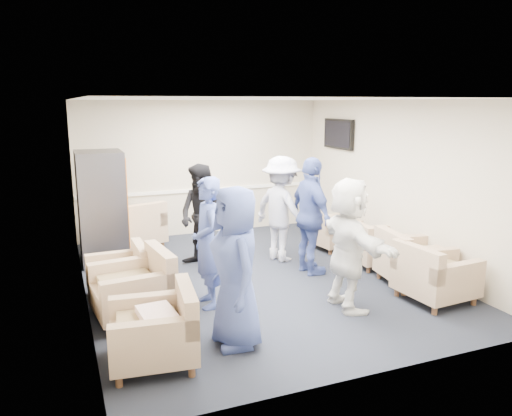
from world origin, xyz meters
name	(u,v)px	position (x,y,z in m)	size (l,w,h in m)	color
floor	(257,278)	(0.00, 0.00, 0.00)	(6.00, 6.00, 0.00)	black
ceiling	(258,99)	(0.00, 0.00, 2.70)	(6.00, 6.00, 0.00)	silver
back_wall	(202,168)	(0.00, 3.00, 1.35)	(5.00, 0.02, 2.70)	beige
front_wall	(377,244)	(0.00, -3.00, 1.35)	(5.00, 0.02, 2.70)	beige
left_wall	(80,205)	(-2.50, 0.00, 1.35)	(0.02, 6.00, 2.70)	beige
right_wall	(396,182)	(2.50, 0.00, 1.35)	(0.02, 6.00, 2.70)	beige
chair_rail	(203,190)	(0.00, 2.98, 0.90)	(4.98, 0.04, 0.06)	white
tv	(338,134)	(2.44, 1.80, 2.05)	(0.10, 1.00, 0.58)	black
armchair_left_near	(158,332)	(-1.90, -1.99, 0.34)	(0.95, 0.95, 0.69)	tan
armchair_left_mid	(137,290)	(-1.93, -0.75, 0.36)	(1.01, 1.01, 0.73)	tan
armchair_left_far	(122,276)	(-2.03, -0.01, 0.31)	(0.79, 0.79, 0.62)	tan
armchair_right_near	(432,277)	(1.86, -1.71, 0.35)	(0.93, 0.93, 0.69)	tan
armchair_right_midnear	(410,262)	(1.99, -1.09, 0.35)	(0.99, 0.99, 0.70)	tan
armchair_right_midfar	(374,247)	(2.02, -0.12, 0.31)	(0.85, 0.85, 0.63)	tan
armchair_right_far	(331,233)	(1.87, 0.99, 0.30)	(0.86, 0.86, 0.61)	tan
armchair_corner	(135,229)	(-1.50, 2.33, 0.38)	(1.19, 1.19, 0.75)	tan
vending_machine	(102,207)	(-2.09, 1.78, 0.94)	(0.76, 0.89, 1.88)	#515159
backpack	(157,278)	(-1.57, -0.14, 0.26)	(0.33, 0.27, 0.50)	black
pillow	(157,316)	(-1.91, -1.98, 0.52)	(0.45, 0.34, 0.13)	white
person_front_left	(236,267)	(-1.01, -1.88, 0.90)	(0.88, 0.57, 1.80)	#3F5198
person_mid_left	(208,243)	(-0.99, -0.72, 0.86)	(0.63, 0.41, 1.73)	#3F5198
person_back_left	(202,217)	(-0.62, 0.84, 0.85)	(0.83, 0.64, 1.70)	black
person_back_right	(282,209)	(0.73, 0.72, 0.89)	(1.15, 0.66, 1.78)	white
person_mid_right	(311,216)	(0.87, -0.08, 0.92)	(1.08, 0.45, 1.84)	#3F5198
person_front_right	(349,244)	(0.68, -1.47, 0.87)	(1.61, 0.51, 1.74)	white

